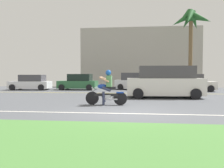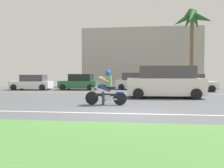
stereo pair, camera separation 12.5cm
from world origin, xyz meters
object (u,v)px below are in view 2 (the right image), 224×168
parked_car_1 (80,82)px  parked_car_3 (191,83)px  motorcyclist (106,90)px  parked_car_0 (32,83)px  parked_car_2 (137,82)px  suv_nearby (165,82)px  palm_tree_0 (192,22)px

parked_car_1 → parked_car_3: bearing=-3.5°
motorcyclist → parked_car_0: bearing=130.9°
motorcyclist → parked_car_2: motorcyclist is taller
suv_nearby → parked_car_0: 13.38m
motorcyclist → suv_nearby: (3.20, 3.90, 0.25)m
palm_tree_0 → suv_nearby: bearing=-111.4°
parked_car_3 → palm_tree_0: size_ratio=0.52×
parked_car_0 → parked_car_1: parked_car_1 is taller
parked_car_2 → parked_car_3: bearing=-20.7°
parked_car_1 → parked_car_2: (5.50, 1.18, 0.05)m
motorcyclist → parked_car_1: 11.48m
parked_car_0 → parked_car_2: size_ratio=0.91×
parked_car_0 → palm_tree_0: palm_tree_0 is taller
parked_car_3 → parked_car_1: bearing=176.5°
suv_nearby → parked_car_0: suv_nearby is taller
parked_car_2 → parked_car_3: size_ratio=1.03×
motorcyclist → suv_nearby: 5.05m
motorcyclist → parked_car_3: (6.10, 10.06, -0.00)m
suv_nearby → parked_car_3: 6.82m
parked_car_2 → parked_car_3: 5.12m
parked_car_0 → parked_car_1: bearing=8.2°
parked_car_1 → parked_car_3: parked_car_1 is taller
parked_car_1 → parked_car_2: size_ratio=0.87×
motorcyclist → suv_nearby: size_ratio=0.41×
suv_nearby → palm_tree_0: palm_tree_0 is taller
motorcyclist → parked_car_1: motorcyclist is taller
parked_car_0 → parked_car_3: 14.79m
parked_car_0 → parked_car_2: parked_car_2 is taller
parked_car_2 → palm_tree_0: size_ratio=0.53×
suv_nearby → motorcyclist: bearing=-129.4°
parked_car_1 → parked_car_2: 5.62m
suv_nearby → parked_car_1: suv_nearby is taller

